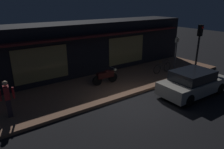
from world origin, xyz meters
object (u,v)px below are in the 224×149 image
Objects in this scene: sign_post at (176,51)px; parked_car_near at (193,83)px; motorcycle at (106,76)px; person_photographer at (8,98)px; traffic_light_pole at (199,43)px; bicycle_parked at (162,68)px.

sign_post is 4.39m from parked_car_near.
motorcycle is 1.02× the size of person_photographer.
person_photographer is at bearing 170.94° from traffic_light_pole.
traffic_light_pole reaches higher than person_photographer.
motorcycle is 0.47× the size of traffic_light_pole.
parked_car_near is (-2.71, -3.37, -0.81)m from sign_post.
motorcycle is at bearing 129.69° from parked_car_near.
motorcycle is at bearing 172.20° from bicycle_parked.
bicycle_parked is at bearing -175.95° from sign_post.
traffic_light_pole is at bearing -9.06° from person_photographer.
parked_car_near is at bearing -148.81° from traffic_light_pole.
bicycle_parked is 10.03m from person_photographer.
motorcycle is 0.41× the size of parked_car_near.
bicycle_parked is (4.42, -0.61, -0.14)m from motorcycle.
person_photographer is 0.46× the size of traffic_light_pole.
traffic_light_pole is at bearing -61.67° from bicycle_parked.
sign_post is 2.28m from traffic_light_pole.
traffic_light_pole reaches higher than motorcycle.
sign_post reaches higher than motorcycle.
sign_post reaches higher than person_photographer.
motorcycle is 5.66m from person_photographer.
person_photographer is 0.70× the size of sign_post.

